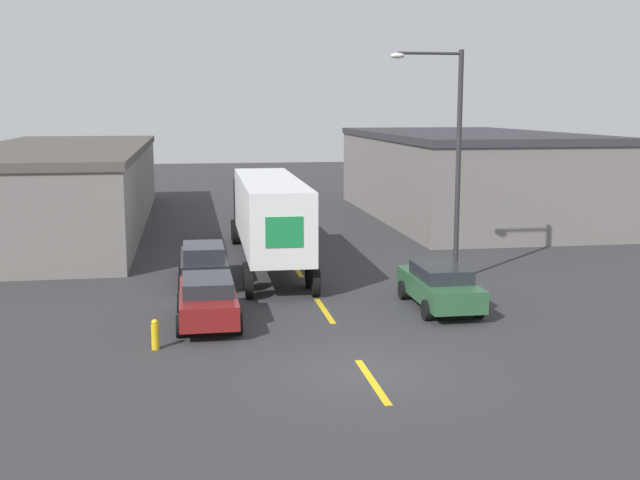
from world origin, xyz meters
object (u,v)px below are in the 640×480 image
(semi_truck, at_px, (267,211))
(fire_hydrant, at_px, (155,334))
(parked_car_left_far, at_px, (204,262))
(parked_car_left_near, at_px, (208,299))
(parked_car_right_near, at_px, (440,285))
(street_lamp, at_px, (451,150))

(semi_truck, bearing_deg, fire_hydrant, -109.00)
(parked_car_left_far, relative_size, parked_car_left_near, 1.00)
(parked_car_left_far, height_order, parked_car_right_near, same)
(parked_car_left_far, xyz_separation_m, parked_car_left_near, (0.00, -6.20, 0.00))
(parked_car_left_far, relative_size, fire_hydrant, 5.31)
(parked_car_left_near, relative_size, street_lamp, 0.52)
(parked_car_right_near, bearing_deg, semi_truck, 119.18)
(semi_truck, xyz_separation_m, parked_car_left_near, (-2.88, -9.76, -1.54))
(parked_car_right_near, relative_size, fire_hydrant, 5.31)
(parked_car_left_far, relative_size, street_lamp, 0.52)
(parked_car_left_far, distance_m, parked_car_right_near, 9.69)
(parked_car_right_near, bearing_deg, parked_car_left_near, -175.17)
(parked_car_left_far, bearing_deg, street_lamp, -7.54)
(fire_hydrant, bearing_deg, parked_car_left_far, 79.83)
(parked_car_left_near, distance_m, street_lamp, 11.71)
(parked_car_left_near, bearing_deg, parked_car_right_near, 4.83)
(parked_car_left_near, relative_size, fire_hydrant, 5.31)
(fire_hydrant, bearing_deg, semi_truck, 70.14)
(parked_car_left_near, distance_m, fire_hydrant, 3.04)
(semi_truck, height_order, parked_car_right_near, semi_truck)
(parked_car_left_near, height_order, street_lamp, street_lamp)
(semi_truck, height_order, parked_car_left_near, semi_truck)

